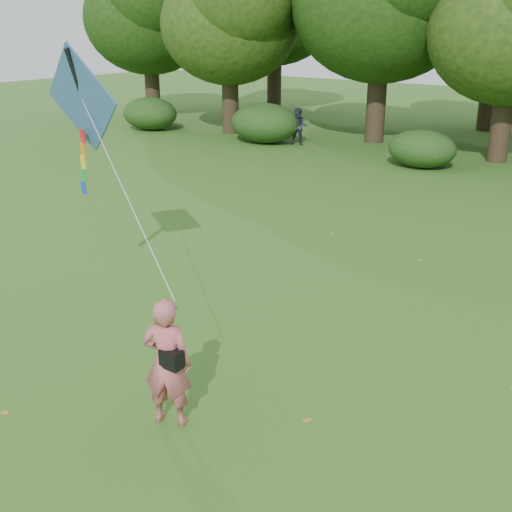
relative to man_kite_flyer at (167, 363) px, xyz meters
The scene contains 6 objects.
ground 1.30m from the man_kite_flyer, 91.19° to the left, with size 100.00×100.00×0.00m, color #265114.
man_kite_flyer is the anchor object (origin of this frame).
bystander_left 21.72m from the man_kite_flyer, 118.57° to the left, with size 0.82×0.64×1.68m, color #2A2F38.
crossbody_bag 0.17m from the man_kite_flyer, 14.61° to the right, with size 0.43×0.20×0.73m.
flying_kite 5.88m from the man_kite_flyer, 150.93° to the left, with size 5.77×2.91×3.04m.
fallen_leaves 4.12m from the man_kite_flyer, 88.87° to the left, with size 7.55×15.60×0.01m.
Camera 1 is at (5.61, -6.32, 5.32)m, focal length 45.00 mm.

